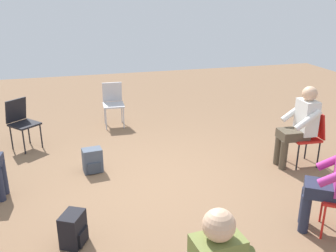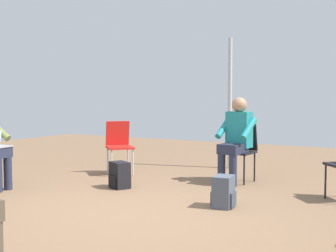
# 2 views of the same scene
# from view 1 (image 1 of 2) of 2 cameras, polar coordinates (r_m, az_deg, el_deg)

# --- Properties ---
(ground_plane) EXTENTS (15.12, 15.12, 0.00)m
(ground_plane) POSITION_cam_1_polar(r_m,az_deg,el_deg) (5.20, -2.29, -9.30)
(ground_plane) COLOR brown
(chair_west) EXTENTS (0.45, 0.41, 0.85)m
(chair_west) POSITION_cam_1_polar(r_m,az_deg,el_deg) (7.43, -8.37, 3.78)
(chair_west) COLOR #B7B7BC
(chair_west) RESTS_ON ground
(chair_north) EXTENTS (0.42, 0.46, 0.85)m
(chair_north) POSITION_cam_1_polar(r_m,az_deg,el_deg) (6.05, 20.65, -1.15)
(chair_north) COLOR red
(chair_north) RESTS_ON ground
(chair_southwest) EXTENTS (0.59, 0.58, 0.85)m
(chair_southwest) POSITION_cam_1_polar(r_m,az_deg,el_deg) (6.72, -21.43, 0.83)
(chair_southwest) COLOR black
(chair_southwest) RESTS_ON ground
(person_in_white) EXTENTS (0.51, 0.54, 1.24)m
(person_in_white) POSITION_cam_1_polar(r_m,az_deg,el_deg) (5.90, 19.51, 0.52)
(person_in_white) COLOR #4C4233
(person_in_white) RESTS_ON ground
(backpack_near_laptop_user) EXTENTS (0.34, 0.31, 0.36)m
(backpack_near_laptop_user) POSITION_cam_1_polar(r_m,az_deg,el_deg) (4.22, -14.25, -15.20)
(backpack_near_laptop_user) COLOR black
(backpack_near_laptop_user) RESTS_ON ground
(backpack_by_empty_chair) EXTENTS (0.27, 0.30, 0.36)m
(backpack_by_empty_chair) POSITION_cam_1_polar(r_m,az_deg,el_deg) (5.67, -11.41, -5.34)
(backpack_by_empty_chair) COLOR #475160
(backpack_by_empty_chair) RESTS_ON ground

